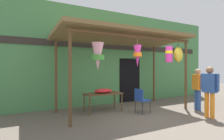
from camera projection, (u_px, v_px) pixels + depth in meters
ground_plane at (151, 116)px, 5.93m from camera, size 30.00×30.00×0.00m
shop_facade at (113, 58)px, 8.17m from camera, size 11.43×0.29×4.05m
market_stall_canopy at (126, 41)px, 6.54m from camera, size 4.97×2.29×2.84m
display_table at (103, 95)px, 6.51m from camera, size 1.34×0.63×0.66m
flower_heap_on_table at (104, 91)px, 6.56m from camera, size 0.66×0.46×0.15m
folding_chair at (141, 99)px, 6.29m from camera, size 0.44×0.44×0.84m
vendor_in_orange at (198, 86)px, 6.77m from camera, size 0.35×0.56×1.53m
customer_foreground at (210, 88)px, 5.71m from camera, size 0.24×0.59×1.61m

